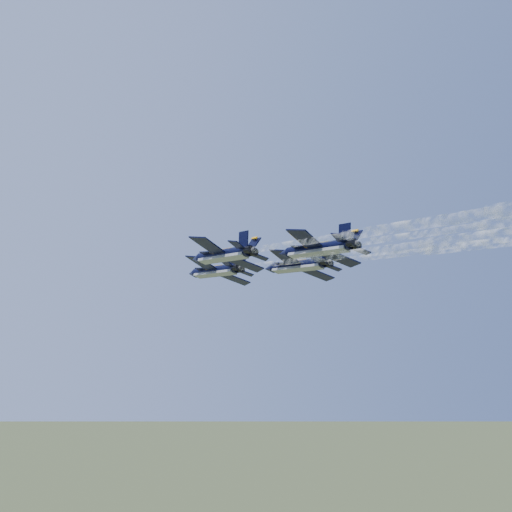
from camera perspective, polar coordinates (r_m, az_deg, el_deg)
name	(u,v)px	position (r m, az deg, el deg)	size (l,w,h in m)	color
jet_lead	(214,271)	(114.85, -3.71, -1.35)	(12.72, 17.48, 5.10)	black
jet_left	(222,255)	(98.96, -3.01, 0.08)	(12.72, 17.48, 5.10)	black
jet_right	(297,266)	(109.03, 3.64, -0.87)	(12.72, 17.48, 5.10)	black
jet_slot	(317,249)	(94.34, 5.46, 0.62)	(12.72, 17.48, 5.10)	black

